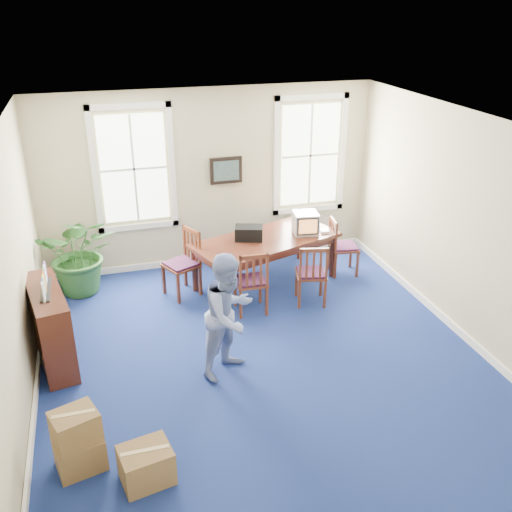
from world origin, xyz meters
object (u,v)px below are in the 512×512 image
object	(u,v)px
chair_near_left	(251,280)
man	(229,315)
potted_plant	(80,253)
crt_tv	(305,223)
conference_table	(266,261)
credenza	(51,327)
cardboard_boxes	(96,430)

from	to	relation	value
chair_near_left	man	distance (m)	1.63
man	potted_plant	world-z (taller)	man
crt_tv	potted_plant	distance (m)	3.81
conference_table	credenza	world-z (taller)	credenza
crt_tv	cardboard_boxes	world-z (taller)	crt_tv
cardboard_boxes	credenza	bearing A→B (deg)	103.90
credenza	potted_plant	bearing A→B (deg)	67.18
potted_plant	crt_tv	bearing A→B (deg)	-7.92
conference_table	crt_tv	bearing A→B (deg)	-14.56
man	credenza	bearing A→B (deg)	123.35
man	potted_plant	distance (m)	3.41
conference_table	credenza	bearing A→B (deg)	-176.62
crt_tv	conference_table	bearing A→B (deg)	-167.60
potted_plant	credenza	bearing A→B (deg)	-101.87
conference_table	man	bearing A→B (deg)	-136.52
crt_tv	cardboard_boxes	size ratio (longest dim) A/B	0.34
crt_tv	credenza	xyz separation A→B (m)	(-4.18, -1.47, -0.48)
crt_tv	potted_plant	bearing A→B (deg)	-179.91
man	cardboard_boxes	distance (m)	2.16
crt_tv	man	world-z (taller)	man
man	credenza	xyz separation A→B (m)	(-2.26, 0.87, -0.30)
conference_table	credenza	distance (m)	3.73
man	potted_plant	size ratio (longest dim) A/B	1.21
chair_near_left	cardboard_boxes	size ratio (longest dim) A/B	0.82
man	cardboard_boxes	world-z (taller)	man
credenza	cardboard_boxes	bearing A→B (deg)	-87.05
crt_tv	chair_near_left	xyz separation A→B (m)	(-1.23, -0.90, -0.49)
conference_table	chair_near_left	distance (m)	0.99
man	chair_near_left	bearing A→B (deg)	28.84
conference_table	crt_tv	size ratio (longest dim) A/B	5.56
credenza	chair_near_left	bearing A→B (deg)	0.11
cardboard_boxes	potted_plant	bearing A→B (deg)	91.14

